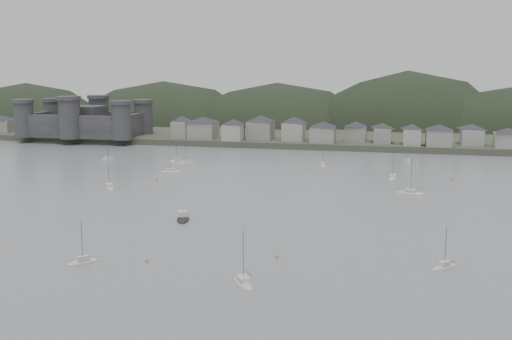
# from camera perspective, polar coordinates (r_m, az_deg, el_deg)

# --- Properties ---
(ground) EXTENTS (900.00, 900.00, 0.00)m
(ground) POSITION_cam_1_polar(r_m,az_deg,el_deg) (135.76, -7.30, -7.74)
(ground) COLOR slate
(ground) RESTS_ON ground
(far_shore_land) EXTENTS (900.00, 250.00, 3.00)m
(far_shore_land) POSITION_cam_1_polar(r_m,az_deg,el_deg) (420.48, 6.87, 4.35)
(far_shore_land) COLOR #383D2D
(far_shore_land) RESTS_ON ground
(forested_ridge) EXTENTS (851.55, 103.94, 102.57)m
(forested_ridge) POSITION_cam_1_polar(r_m,az_deg,el_deg) (396.10, 7.11, 2.15)
(forested_ridge) COLOR black
(forested_ridge) RESTS_ON ground
(castle) EXTENTS (66.00, 43.00, 20.00)m
(castle) POSITION_cam_1_polar(r_m,az_deg,el_deg) (344.92, -15.68, 4.46)
(castle) COLOR #2F2F32
(castle) RESTS_ON far_shore_land
(waterfront_town) EXTENTS (451.48, 28.46, 12.92)m
(waterfront_town) POSITION_cam_1_polar(r_m,az_deg,el_deg) (306.18, 14.00, 3.47)
(waterfront_town) COLOR gray
(waterfront_town) RESTS_ON far_shore_land
(moored_fleet) EXTENTS (232.26, 171.86, 13.15)m
(moored_fleet) POSITION_cam_1_polar(r_m,az_deg,el_deg) (192.85, -4.24, -2.38)
(moored_fleet) COLOR #BCBBB7
(moored_fleet) RESTS_ON ground
(motor_launch_far) EXTENTS (5.83, 9.72, 4.16)m
(motor_launch_far) POSITION_cam_1_polar(r_m,az_deg,el_deg) (164.10, -6.84, -4.55)
(motor_launch_far) COLOR black
(motor_launch_far) RESTS_ON ground
(mooring_buoys) EXTENTS (166.07, 112.61, 0.70)m
(mooring_buoys) POSITION_cam_1_polar(r_m,az_deg,el_deg) (173.68, -0.33, -3.72)
(mooring_buoys) COLOR #C76042
(mooring_buoys) RESTS_ON ground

